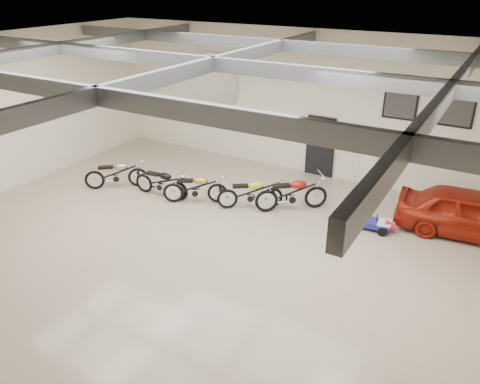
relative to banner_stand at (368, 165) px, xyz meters
The scene contains 18 objects.
floor 6.04m from the banner_stand, 113.04° to the right, with size 16.00×12.00×0.01m, color tan.
ceiling 7.25m from the banner_stand, 113.04° to the right, with size 16.00×12.00×0.01m, color slate.
back_wall 2.88m from the banner_stand, 167.93° to the left, with size 16.00×0.02×5.00m, color silver.
left_wall 11.82m from the banner_stand, 151.99° to the right, with size 0.02×12.00×5.00m, color silver.
ceiling_beams 7.11m from the banner_stand, 113.04° to the right, with size 15.80×11.80×0.32m, color #565A5E, non-canonical shape.
door 1.90m from the banner_stand, 166.25° to the left, with size 0.92×0.08×2.10m, color black.
logo_plaque 6.63m from the banner_stand, behind, with size 2.30×0.06×1.16m, color silver, non-canonical shape.
poster_left 2.34m from the banner_stand, 34.82° to the left, with size 1.05×0.08×1.35m, color black, non-canonical shape.
poster_mid 3.19m from the banner_stand, 11.50° to the left, with size 1.05×0.08×1.35m, color black, non-canonical shape.
oil_sign 1.02m from the banner_stand, 134.26° to the left, with size 0.72×0.10×0.72m, color white, non-canonical shape.
banner_stand is the anchor object (origin of this frame).
motorcycle_silver 8.37m from the banner_stand, 151.02° to the right, with size 2.02×0.63×1.05m, color silver, non-canonical shape.
motorcycle_black 6.77m from the banner_stand, 145.69° to the right, with size 1.96×0.61×1.02m, color silver, non-canonical shape.
motorcycle_gold 5.69m from the banner_stand, 140.18° to the right, with size 2.00×0.62×1.04m, color silver, non-canonical shape.
motorcycle_yellow 4.11m from the banner_stand, 131.11° to the right, with size 1.99×0.62×1.03m, color silver, non-canonical shape.
motorcycle_red 3.02m from the banner_stand, 120.74° to the right, with size 2.22×0.69×1.15m, color silver, non-canonical shape.
go_kart 2.79m from the banner_stand, 68.09° to the right, with size 1.43×0.64×0.52m, color navy, non-canonical shape.
vintage_car 3.65m from the banner_stand, 24.28° to the right, with size 3.89×1.57×1.33m, color #9A1C0E.
Camera 1 is at (5.93, -8.92, 6.57)m, focal length 35.00 mm.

